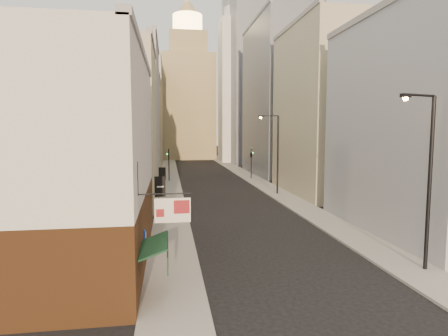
{
  "coord_description": "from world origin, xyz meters",
  "views": [
    {
      "loc": [
        -6.65,
        -13.52,
        7.67
      ],
      "look_at": [
        -2.25,
        16.01,
        4.7
      ],
      "focal_mm": 30.0,
      "sensor_mm": 36.0,
      "label": 1
    }
  ],
  "objects_px": {
    "streetlamp_near": "(427,173)",
    "traffic_light_left": "(169,159)",
    "streetlamp_mid": "(276,150)",
    "white_tower": "(236,86)",
    "traffic_light_right": "(251,155)",
    "clock_tower": "(188,95)"
  },
  "relations": [
    {
      "from": "traffic_light_left",
      "to": "traffic_light_right",
      "type": "xyz_separation_m",
      "value": [
        12.97,
        1.35,
        0.44
      ]
    },
    {
      "from": "white_tower",
      "to": "streetlamp_mid",
      "type": "relative_size",
      "value": 4.36
    },
    {
      "from": "streetlamp_near",
      "to": "traffic_light_right",
      "type": "distance_m",
      "value": 40.06
    },
    {
      "from": "clock_tower",
      "to": "streetlamp_near",
      "type": "distance_m",
      "value": 88.81
    },
    {
      "from": "white_tower",
      "to": "traffic_light_right",
      "type": "height_order",
      "value": "white_tower"
    },
    {
      "from": "white_tower",
      "to": "traffic_light_left",
      "type": "height_order",
      "value": "white_tower"
    },
    {
      "from": "white_tower",
      "to": "streetlamp_near",
      "type": "relative_size",
      "value": 4.35
    },
    {
      "from": "streetlamp_mid",
      "to": "traffic_light_left",
      "type": "xyz_separation_m",
      "value": [
        -12.68,
        13.31,
        -1.98
      ]
    },
    {
      "from": "clock_tower",
      "to": "white_tower",
      "type": "xyz_separation_m",
      "value": [
        11.0,
        -14.0,
        0.97
      ]
    },
    {
      "from": "streetlamp_mid",
      "to": "traffic_light_left",
      "type": "height_order",
      "value": "streetlamp_mid"
    },
    {
      "from": "clock_tower",
      "to": "traffic_light_left",
      "type": "bearing_deg",
      "value": -96.55
    },
    {
      "from": "white_tower",
      "to": "streetlamp_mid",
      "type": "xyz_separation_m",
      "value": [
        -3.94,
        -48.24,
        -13.16
      ]
    },
    {
      "from": "clock_tower",
      "to": "traffic_light_left",
      "type": "xyz_separation_m",
      "value": [
        -5.62,
        -48.93,
        -14.17
      ]
    },
    {
      "from": "streetlamp_near",
      "to": "traffic_light_left",
      "type": "distance_m",
      "value": 41.03
    },
    {
      "from": "white_tower",
      "to": "traffic_light_left",
      "type": "distance_m",
      "value": 41.54
    },
    {
      "from": "clock_tower",
      "to": "streetlamp_near",
      "type": "xyz_separation_m",
      "value": [
        7.92,
        -87.61,
        -12.18
      ]
    },
    {
      "from": "streetlamp_near",
      "to": "traffic_light_left",
      "type": "height_order",
      "value": "streetlamp_near"
    },
    {
      "from": "traffic_light_right",
      "to": "streetlamp_near",
      "type": "bearing_deg",
      "value": 108.24
    },
    {
      "from": "streetlamp_mid",
      "to": "traffic_light_left",
      "type": "relative_size",
      "value": 1.91
    },
    {
      "from": "white_tower",
      "to": "traffic_light_right",
      "type": "bearing_deg",
      "value": -96.2
    },
    {
      "from": "traffic_light_left",
      "to": "streetlamp_near",
      "type": "bearing_deg",
      "value": 108.78
    },
    {
      "from": "streetlamp_near",
      "to": "traffic_light_right",
      "type": "relative_size",
      "value": 1.91
    }
  ]
}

